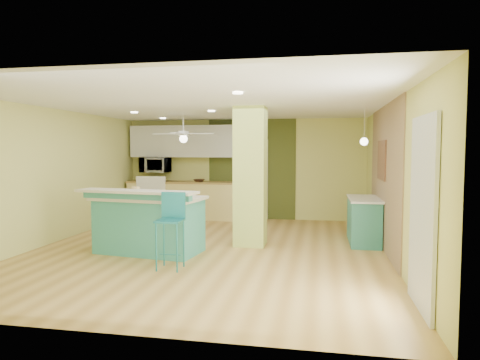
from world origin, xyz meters
name	(u,v)px	position (x,y,z in m)	size (l,w,h in m)	color
floor	(209,250)	(0.00, 0.00, -0.01)	(6.00, 7.00, 0.01)	#A47B39
ceiling	(208,104)	(0.00, 0.00, 2.50)	(6.00, 7.00, 0.01)	white
wall_back	(244,169)	(0.00, 3.50, 1.25)	(6.00, 0.01, 2.50)	#CECE6E
wall_front	(111,202)	(0.00, -3.50, 1.25)	(6.00, 0.01, 2.50)	#CECE6E
wall_left	(52,176)	(-3.00, 0.00, 1.25)	(0.01, 7.00, 2.50)	#CECE6E
wall_right	(391,180)	(3.00, 0.00, 1.25)	(0.01, 7.00, 2.50)	#CECE6E
wood_panel	(384,178)	(2.99, 0.60, 1.25)	(0.02, 3.40, 2.50)	#816449
olive_accent	(252,169)	(0.20, 3.49, 1.25)	(2.20, 0.02, 2.50)	#454E1F
interior_door	(251,179)	(0.20, 3.46, 1.00)	(0.82, 0.05, 2.00)	white
french_door	(422,213)	(2.97, -2.30, 1.05)	(0.04, 1.08, 2.10)	silver
column	(250,177)	(0.65, 0.50, 1.25)	(0.55, 0.55, 2.50)	#B7CB5E
kitchen_run	(191,200)	(-1.30, 3.20, 0.47)	(3.25, 0.63, 0.94)	#E9D279
stove	(156,200)	(-2.25, 3.19, 0.46)	(0.76, 0.66, 1.08)	white
upper_cabinets	(192,141)	(-1.30, 3.32, 1.95)	(3.20, 0.34, 0.80)	silver
microwave	(155,165)	(-2.25, 3.20, 1.35)	(0.70, 0.48, 0.39)	silver
ceiling_fan	(183,134)	(-1.10, 2.00, 2.08)	(1.41, 1.41, 0.61)	silver
pendant_lamp	(364,141)	(2.65, 0.75, 1.88)	(0.14, 0.14, 0.69)	silver
wall_decor	(382,160)	(2.96, 0.80, 1.55)	(0.03, 0.90, 0.70)	brown
peninsula	(149,223)	(-0.94, -0.39, 0.50)	(2.08, 1.33, 1.09)	teal
bar_stool	(172,218)	(-0.24, -1.22, 0.74)	(0.37, 0.37, 1.11)	#1C7681
side_counter	(364,220)	(2.70, 1.06, 0.42)	(0.56, 1.31, 0.84)	teal
fruit_bowl	(199,181)	(-1.07, 3.13, 0.97)	(0.27, 0.27, 0.07)	#3C2318
canister	(136,191)	(-1.23, -0.26, 1.02)	(0.13, 0.13, 0.16)	gold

